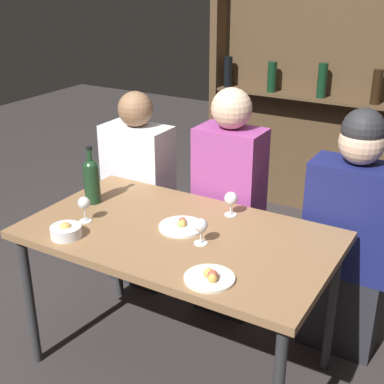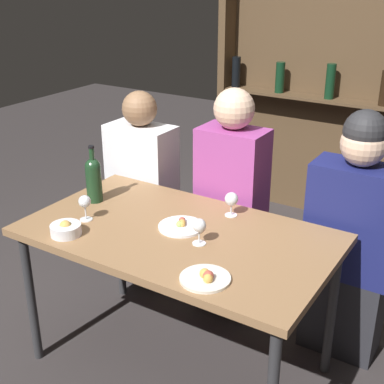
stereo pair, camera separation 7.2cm
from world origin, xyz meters
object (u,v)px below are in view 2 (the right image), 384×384
object	(u,v)px
wine_glass_0	(231,200)
food_plate_1	(206,278)
seated_person_center	(231,211)
seated_person_left	(143,196)
wine_glass_1	(199,227)
snack_bowl	(66,229)
wine_glass_2	(85,203)
seated_person_right	(351,242)
wine_bottle	(94,178)
food_plate_0	(181,226)

from	to	relation	value
wine_glass_0	food_plate_1	world-z (taller)	wine_glass_0
seated_person_center	seated_person_left	bearing A→B (deg)	180.00
wine_glass_1	food_plate_1	bearing A→B (deg)	-53.63
wine_glass_0	food_plate_1	bearing A→B (deg)	-71.18
snack_bowl	seated_person_left	size ratio (longest dim) A/B	0.11
wine_glass_1	wine_glass_2	distance (m)	0.58
seated_person_right	seated_person_left	bearing A→B (deg)	180.00
wine_bottle	food_plate_1	xyz separation A→B (m)	(0.86, -0.34, -0.11)
wine_glass_2	seated_person_center	xyz separation A→B (m)	(0.41, 0.69, -0.21)
wine_glass_1	snack_bowl	bearing A→B (deg)	-156.02
wine_glass_0	food_plate_0	world-z (taller)	wine_glass_0
wine_bottle	food_plate_0	world-z (taller)	wine_bottle
wine_glass_2	food_plate_1	bearing A→B (deg)	-11.44
snack_bowl	seated_person_center	xyz separation A→B (m)	(0.38, 0.85, -0.15)
wine_glass_0	wine_glass_2	distance (m)	0.69
food_plate_0	seated_person_center	bearing A→B (deg)	91.92
food_plate_0	seated_person_right	xyz separation A→B (m)	(0.64, 0.52, -0.14)
wine_glass_0	seated_person_left	xyz separation A→B (m)	(-0.75, 0.28, -0.26)
wine_glass_1	food_plate_1	xyz separation A→B (m)	(0.17, -0.23, -0.07)
food_plate_0	seated_person_right	bearing A→B (deg)	39.02
food_plate_1	seated_person_center	size ratio (longest dim) A/B	0.15
food_plate_1	wine_glass_0	bearing A→B (deg)	108.82
wine_bottle	food_plate_0	bearing A→B (deg)	-2.07
food_plate_0	seated_person_right	distance (m)	0.84
wine_bottle	wine_glass_0	bearing A→B (deg)	17.84
food_plate_1	wine_glass_2	bearing A→B (deg)	168.56
food_plate_1	wine_glass_1	bearing A→B (deg)	126.37
wine_bottle	wine_glass_1	distance (m)	0.69
seated_person_center	wine_glass_0	bearing A→B (deg)	-62.37
wine_glass_2	seated_person_right	xyz separation A→B (m)	(1.07, 0.69, -0.22)
wine_glass_0	food_plate_1	xyz separation A→B (m)	(0.19, -0.56, -0.07)
wine_bottle	wine_glass_2	xyz separation A→B (m)	(0.11, -0.19, -0.04)
food_plate_0	food_plate_1	bearing A→B (deg)	-45.05
snack_bowl	wine_glass_2	bearing A→B (deg)	99.90
wine_glass_1	snack_bowl	size ratio (longest dim) A/B	0.86
seated_person_left	food_plate_0	bearing A→B (deg)	-40.08
wine_bottle	wine_glass_0	distance (m)	0.70
food_plate_0	seated_person_left	size ratio (longest dim) A/B	0.18
wine_glass_0	food_plate_0	xyz separation A→B (m)	(-0.13, -0.23, -0.07)
food_plate_1	seated_person_center	distance (m)	0.92
food_plate_1	snack_bowl	size ratio (longest dim) A/B	1.44
wine_glass_1	seated_person_left	distance (m)	1.01
wine_bottle	seated_person_left	bearing A→B (deg)	99.18
seated_person_left	food_plate_1	bearing A→B (deg)	-41.87
snack_bowl	food_plate_1	bearing A→B (deg)	0.69
seated_person_left	seated_person_center	xyz separation A→B (m)	(0.60, 0.00, 0.05)
snack_bowl	seated_person_center	size ratio (longest dim) A/B	0.11
food_plate_1	wine_bottle	bearing A→B (deg)	158.30
wine_glass_1	food_plate_0	xyz separation A→B (m)	(-0.15, 0.09, -0.07)
wine_glass_1	seated_person_center	xyz separation A→B (m)	(-0.17, 0.61, -0.21)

